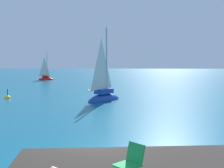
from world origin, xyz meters
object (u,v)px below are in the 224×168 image
Objects in this scene: sailboat_near at (104,96)px; marker_buoy at (8,98)px; beach_chair at (131,160)px; sailboat_far at (46,78)px.

marker_buoy is at bearing 123.12° from sailboat_near.
marker_buoy is at bearing -106.44° from beach_chair.
sailboat_near is 6.02× the size of marker_buoy.
marker_buoy is (-8.67, 1.07, -0.36)m from sailboat_near.
sailboat_far is at bearing -117.25° from beach_chair.
sailboat_near is at bearing -7.06° from marker_buoy.
beach_chair is (12.24, -41.19, 1.24)m from sailboat_far.
beach_chair is at bearing -71.23° from sailboat_far.
sailboat_far is 21.13m from marker_buoy.
sailboat_far is (-10.49, 22.12, -0.12)m from sailboat_near.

